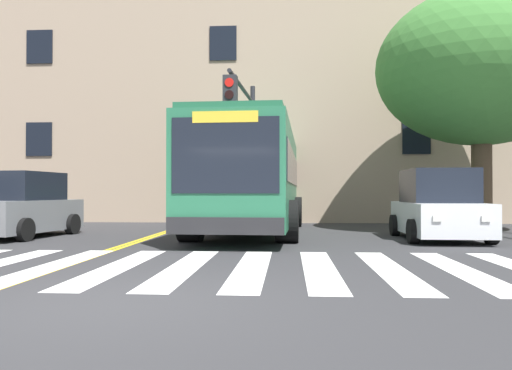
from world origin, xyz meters
The scene contains 11 objects.
ground_plane centered at (0.00, 0.00, 0.00)m, with size 120.00×120.00×0.00m, color #303033.
crosswalk centered at (0.84, 2.70, 0.00)m, with size 15.08×4.41×0.01m.
lane_line_yellow_inner centered at (-1.89, 16.70, 0.00)m, with size 0.12×36.00×0.01m, color gold.
lane_line_yellow_outer centered at (-1.73, 16.70, 0.00)m, with size 0.12×36.00×0.01m, color gold.
city_bus centered at (0.88, 10.18, 1.72)m, with size 3.28×10.79×3.20m.
car_grey_near_lane centered at (-5.40, 7.87, 0.83)m, with size 2.29×3.80×1.81m.
car_white_far_lane centered at (5.94, 7.88, 0.84)m, with size 2.09×3.69×1.85m.
car_navy_behind_bus centered at (-0.27, 19.66, 1.00)m, with size 2.47×4.96×2.09m.
traffic_light_overhead centered at (0.70, 9.08, 3.20)m, with size 0.50×4.57×4.78m.
street_tree_curbside_large centered at (8.02, 10.46, 5.10)m, with size 9.24×9.25×7.52m.
building_facade centered at (-0.65, 19.56, 6.89)m, with size 38.53×10.14×13.78m.
Camera 1 is at (2.01, -5.50, 1.26)m, focal length 35.00 mm.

